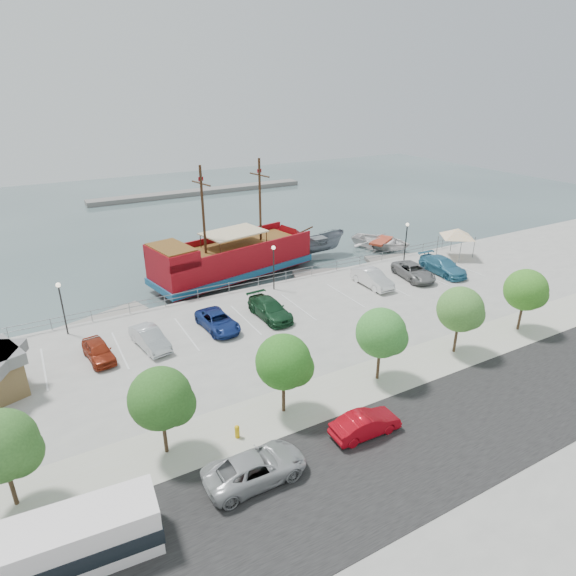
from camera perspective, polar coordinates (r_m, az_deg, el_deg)
ground at (r=40.59m, az=2.62°, el=-4.60°), size 160.00×160.00×0.00m
land_slab at (r=28.19m, az=27.33°, el=-20.93°), size 100.00×58.00×1.20m
street at (r=29.87m, az=19.55°, el=-15.13°), size 100.00×8.00×0.04m
sidewalk at (r=33.19m, az=11.87°, el=-9.96°), size 100.00×4.00×0.05m
seawall_railing at (r=46.14m, az=-2.43°, el=1.02°), size 50.00×0.06×1.00m
far_shore at (r=92.14m, az=-10.35°, el=11.17°), size 40.00×3.00×0.80m
pirate_ship at (r=50.85m, az=-5.20°, el=3.75°), size 20.16×9.13×12.51m
patrol_boat at (r=56.87m, az=3.63°, el=5.04°), size 6.77×3.00×2.55m
speedboat at (r=60.36m, az=10.98°, el=5.21°), size 8.08×8.87×1.50m
dock_west at (r=43.98m, az=-21.23°, el=-3.65°), size 8.12×4.57×0.45m
dock_mid at (r=51.37m, az=4.56°, el=1.73°), size 7.31×4.39×0.40m
dock_east at (r=57.02m, az=12.72°, el=3.42°), size 7.41×4.11×0.41m
canopy_tent at (r=55.93m, az=19.53°, el=6.66°), size 5.32×5.32×3.77m
street_van at (r=24.89m, az=-3.86°, el=-20.45°), size 5.16×2.42×1.43m
street_sedan at (r=27.67m, az=9.15°, el=-15.62°), size 4.06×1.51×1.33m
shuttle_bus at (r=23.11m, az=-23.99°, el=-25.80°), size 6.78×2.83×2.33m
fire_hydrant at (r=27.38m, az=-6.05°, el=-16.51°), size 0.28×0.28×0.82m
lamp_post_left at (r=39.86m, az=-25.31°, el=-1.21°), size 0.36×0.36×4.28m
lamp_post_mid at (r=44.19m, az=-1.72°, el=3.37°), size 0.36×0.36×4.28m
lamp_post_right at (r=53.11m, az=13.86°, el=6.11°), size 0.36×0.36×4.28m
tree_a at (r=25.18m, az=-30.59°, el=-15.96°), size 3.30×3.20×5.00m
tree_b at (r=25.39m, az=-14.51°, el=-12.70°), size 3.30×3.20×5.00m
tree_c at (r=27.45m, az=-0.20°, el=-8.90°), size 3.30×3.20×5.00m
tree_d at (r=30.99m, az=11.24°, el=-5.39°), size 3.30×3.20×5.00m
tree_e at (r=35.57m, az=19.95°, el=-2.53°), size 3.30×3.20×5.00m
tree_f at (r=40.84m, az=26.52°, el=-0.33°), size 3.30×3.20×5.00m
parked_car_a at (r=36.28m, az=-21.55°, el=-6.94°), size 2.03×4.10×1.34m
parked_car_b at (r=36.65m, az=-16.05°, el=-5.76°), size 2.26×4.57×1.44m
parked_car_c at (r=38.19m, az=-8.33°, el=-3.91°), size 2.54×4.91×1.32m
parked_car_d at (r=39.62m, az=-2.16°, el=-2.50°), size 2.30×5.23×1.49m
parked_car_f at (r=46.35m, az=9.97°, el=1.14°), size 1.69×4.83×1.59m
parked_car_g at (r=49.15m, az=14.65°, el=1.92°), size 3.19×5.51×1.45m
parked_car_h at (r=51.26m, az=17.88°, el=2.52°), size 2.53×5.67×1.62m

